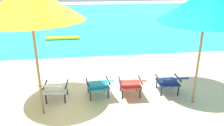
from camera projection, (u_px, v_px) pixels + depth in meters
The scene contains 9 objects.
ground_plane at pixel (100, 48), 9.40m from camera, with size 40.00×40.00×0.00m, color beige.
ocean_band at pixel (91, 17), 16.78m from camera, with size 40.00×18.00×0.01m, color #28B2B7.
swim_buoy at pixel (62, 38), 10.68m from camera, with size 0.18×0.18×1.60m, color yellow.
lounge_chair_far_left at pixel (55, 87), 5.17m from camera, with size 0.59×0.91×0.68m.
lounge_chair_near_left at pixel (99, 84), 5.34m from camera, with size 0.62×0.93×0.68m.
lounge_chair_near_right at pixel (131, 83), 5.38m from camera, with size 0.58×0.90×0.68m.
lounge_chair_far_right at pixel (170, 81), 5.51m from camera, with size 0.57×0.90×0.68m.
beach_umbrella_left at pixel (29, 2), 4.03m from camera, with size 2.79×2.79×2.73m.
beach_umbrella_right at pixel (207, 5), 4.50m from camera, with size 2.62×2.61×2.63m.
Camera 1 is at (-0.71, -4.98, 2.79)m, focal length 35.51 mm.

